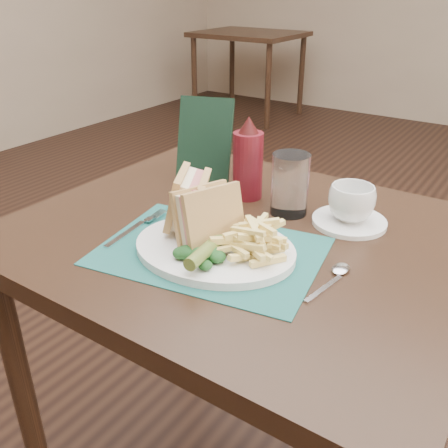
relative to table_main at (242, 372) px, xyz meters
The scene contains 17 objects.
floor 0.62m from the table_main, 90.00° to the left, with size 7.00×7.00×0.00m, color black.
table_main is the anchor object (origin of this frame).
table_bg_left 3.88m from the table_main, 121.51° to the left, with size 0.90×0.75×0.75m, color black, non-canonical shape.
placemat 0.39m from the table_main, 92.40° to the right, with size 0.40×0.28×0.00m, color #1B5650.
plate 0.40m from the table_main, 87.44° to the right, with size 0.30×0.24×0.01m, color white, non-canonical shape.
sandwich_half_a 0.47m from the table_main, 137.75° to the right, with size 0.06×0.11×0.10m, color tan, non-canonical shape.
sandwich_half_b 0.46m from the table_main, 105.65° to the right, with size 0.06×0.11×0.10m, color tan, non-canonical shape.
kale_garnish 0.44m from the table_main, 86.71° to the right, with size 0.11×0.08×0.03m, color #143918, non-canonical shape.
pickle_spear 0.45m from the table_main, 80.88° to the right, with size 0.02×0.02×0.12m, color #536827.
fries_pile 0.44m from the table_main, 51.15° to the right, with size 0.18×0.20×0.06m, color #FAE07D, non-canonical shape.
fork 0.44m from the table_main, 145.25° to the right, with size 0.03×0.17×0.01m, color silver, non-canonical shape.
spoon 0.45m from the table_main, 21.05° to the right, with size 0.03×0.15×0.01m, color silver, non-canonical shape.
saucer 0.44m from the table_main, 41.04° to the left, with size 0.15×0.15×0.01m, color white.
coffee_cup 0.47m from the table_main, 41.04° to the left, with size 0.09×0.09×0.07m, color white.
drinking_glass 0.46m from the table_main, 73.71° to the left, with size 0.08×0.08×0.13m, color white.
ketchup_bottle 0.50m from the table_main, 120.26° to the left, with size 0.07×0.07×0.19m, color #560E17, non-canonical shape.
check_presenter 0.54m from the table_main, 143.59° to the left, with size 0.13×0.01×0.21m, color black.
Camera 1 is at (0.46, -1.25, 1.20)m, focal length 40.00 mm.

